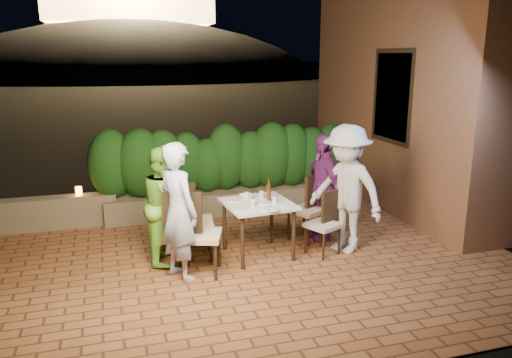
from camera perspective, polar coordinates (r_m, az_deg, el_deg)
name	(u,v)px	position (r m, az deg, el deg)	size (l,w,h in m)	color
ground	(257,266)	(6.64, 0.13, -9.87)	(400.00, 400.00, 0.00)	black
terrace_floor	(247,255)	(7.10, -1.06, -8.72)	(7.00, 6.00, 0.15)	brown
building_wall	(419,65)	(9.48, 18.12, 12.30)	(1.60, 5.00, 5.00)	brown
window_pane	(394,97)	(8.66, 15.46, 9.07)	(0.08, 1.00, 1.40)	black
window_frame	(393,97)	(8.65, 15.41, 9.07)	(0.06, 1.15, 1.55)	black
planter	(230,201)	(8.70, -3.04, -2.51)	(4.20, 0.55, 0.40)	#6C6245
hedge	(229,159)	(8.52, -3.10, 2.34)	(4.00, 0.70, 1.10)	#153D10
parapet	(44,213)	(8.52, -23.07, -3.64)	(2.20, 0.30, 0.50)	#6C6245
hill	(135,109)	(66.25, -13.62, 7.77)	(52.00, 40.00, 22.00)	black
dining_table	(258,229)	(6.79, 0.25, -5.74)	(0.87, 0.87, 0.75)	white
plate_nw	(244,209)	(6.36, -1.38, -3.47)	(0.24, 0.24, 0.01)	white
plate_sw	(235,200)	(6.77, -2.40, -2.41)	(0.24, 0.24, 0.01)	white
plate_ne	(281,204)	(6.60, 2.89, -2.85)	(0.22, 0.22, 0.01)	white
plate_se	(271,195)	(6.99, 1.72, -1.88)	(0.20, 0.20, 0.01)	white
plate_centre	(262,202)	(6.65, 0.66, -2.70)	(0.23, 0.23, 0.01)	white
plate_front	(271,209)	(6.37, 1.78, -3.44)	(0.25, 0.25, 0.01)	white
glass_nw	(253,203)	(6.47, -0.35, -2.75)	(0.06, 0.06, 0.11)	silver
glass_sw	(247,196)	(6.81, -1.07, -1.92)	(0.06, 0.06, 0.10)	silver
glass_ne	(275,200)	(6.60, 2.13, -2.41)	(0.06, 0.06, 0.10)	silver
glass_se	(262,195)	(6.81, 0.65, -1.85)	(0.07, 0.07, 0.11)	silver
beer_bottle	(269,190)	(6.70, 1.46, -1.29)	(0.06, 0.06, 0.30)	#47260B
bowl	(246,196)	(6.88, -1.12, -1.98)	(0.19, 0.19, 0.05)	white
chair_left_front	(201,234)	(6.22, -6.33, -6.22)	(0.49, 0.49, 1.05)	black
chair_left_back	(194,221)	(6.71, -7.05, -4.73)	(0.48, 0.48, 1.05)	black
chair_right_front	(323,224)	(6.88, 7.63, -5.07)	(0.40, 0.40, 0.87)	black
chair_right_back	(306,209)	(7.34, 5.77, -3.41)	(0.44, 0.44, 0.96)	black
diner_blue	(179,212)	(6.04, -8.84, -3.70)	(0.62, 0.40, 1.69)	#A8BDD8
diner_green	(166,205)	(6.61, -10.26, -2.90)	(0.75, 0.58, 1.54)	#8BE046
diner_white	(346,189)	(6.90, 10.27, -1.18)	(1.15, 0.66, 1.77)	silver
diner_purple	(323,187)	(7.36, 7.65, -0.94)	(0.92, 0.38, 1.57)	#782A7E
parapet_lamp	(79,191)	(8.39, -19.60, -1.32)	(0.10, 0.10, 0.14)	orange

